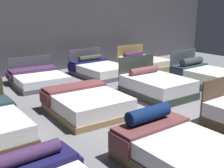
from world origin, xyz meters
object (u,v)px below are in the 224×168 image
(bed_5, at_px, (87,103))
(bed_10, at_px, (99,69))
(bed_9, at_px, (38,78))
(bed_1, at_px, (180,152))
(bed_6, at_px, (156,86))
(bed_11, at_px, (144,63))
(bed_7, at_px, (204,76))

(bed_5, relative_size, bed_10, 0.91)
(bed_9, bearing_deg, bed_1, -87.49)
(bed_5, distance_m, bed_6, 2.36)
(bed_9, xyz_separation_m, bed_11, (4.59, -0.08, 0.02))
(bed_7, bearing_deg, bed_1, -149.33)
(bed_6, bearing_deg, bed_10, 89.99)
(bed_11, bearing_deg, bed_6, -124.77)
(bed_7, bearing_deg, bed_6, 177.50)
(bed_1, distance_m, bed_10, 6.55)
(bed_9, bearing_deg, bed_10, 1.15)
(bed_5, distance_m, bed_9, 3.18)
(bed_6, height_order, bed_10, bed_6)
(bed_5, xyz_separation_m, bed_10, (2.36, 3.12, -0.01))
(bed_7, xyz_separation_m, bed_10, (-2.23, 3.08, -0.05))
(bed_5, relative_size, bed_11, 0.98)
(bed_6, height_order, bed_11, bed_6)
(bed_1, relative_size, bed_5, 1.04)
(bed_9, distance_m, bed_11, 4.59)
(bed_6, distance_m, bed_10, 3.09)
(bed_1, height_order, bed_11, bed_11)
(bed_10, bearing_deg, bed_7, -57.03)
(bed_1, bearing_deg, bed_9, 88.68)
(bed_1, distance_m, bed_5, 2.99)
(bed_6, xyz_separation_m, bed_11, (2.22, 3.07, -0.06))
(bed_1, relative_size, bed_11, 1.02)
(bed_9, relative_size, bed_10, 0.90)
(bed_6, distance_m, bed_7, 2.23)
(bed_1, height_order, bed_10, bed_10)
(bed_1, relative_size, bed_6, 1.08)
(bed_5, distance_m, bed_7, 4.59)
(bed_1, distance_m, bed_7, 5.51)
(bed_1, bearing_deg, bed_7, 32.03)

